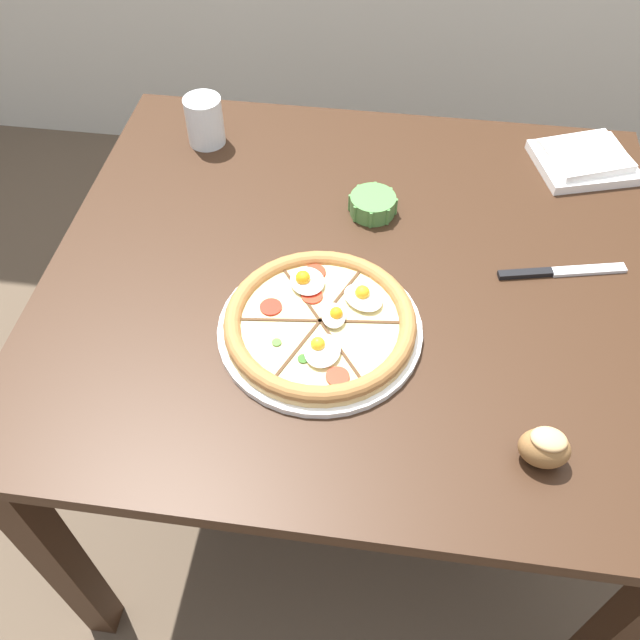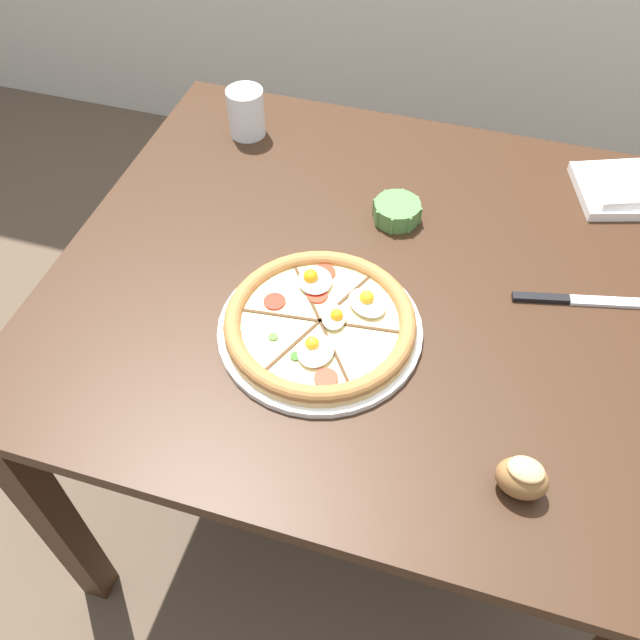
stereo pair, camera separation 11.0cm
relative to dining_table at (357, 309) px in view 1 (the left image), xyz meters
name	(u,v)px [view 1 (the left image)]	position (x,y,z in m)	size (l,w,h in m)	color
ground_plane	(347,471)	(0.00, 0.00, -0.67)	(12.00, 12.00, 0.00)	brown
dining_table	(357,309)	(0.00, 0.00, 0.00)	(1.12, 1.00, 0.78)	#331E11
pizza	(320,323)	(-0.05, -0.15, 0.13)	(0.34, 0.34, 0.06)	white
ramekin_bowl	(373,204)	(0.01, 0.16, 0.13)	(0.09, 0.09, 0.04)	#4C8442
napkin_folded	(584,160)	(0.43, 0.36, 0.13)	(0.23, 0.21, 0.04)	white
bread_piece_near	(545,447)	(0.29, -0.34, 0.14)	(0.08, 0.06, 0.07)	olive
knife_main	(560,272)	(0.36, 0.04, 0.11)	(0.23, 0.07, 0.01)	silver
water_glass	(205,123)	(-0.36, 0.34, 0.15)	(0.08, 0.08, 0.10)	white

